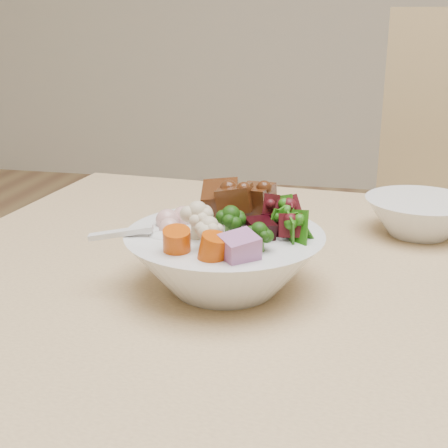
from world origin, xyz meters
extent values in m
cylinder|color=#DDBB82|center=(-0.59, 0.39, 0.32)|extent=(0.05, 0.05, 0.64)
cylinder|color=tan|center=(-0.14, 0.77, 0.22)|extent=(0.04, 0.04, 0.45)
sphere|color=black|center=(-0.32, 0.03, 0.75)|extent=(0.03, 0.03, 0.03)
sphere|color=beige|center=(-0.35, 0.03, 0.75)|extent=(0.04, 0.04, 0.04)
cube|color=black|center=(-0.28, 0.06, 0.74)|extent=(0.03, 0.03, 0.02)
cube|color=#9E5F97|center=(-0.31, -0.02, 0.74)|extent=(0.04, 0.04, 0.03)
cylinder|color=#D35505|center=(-0.36, -0.01, 0.74)|extent=(0.03, 0.03, 0.03)
sphere|color=#D69C96|center=(-0.39, 0.04, 0.74)|extent=(0.02, 0.02, 0.02)
ellipsoid|color=white|center=(-0.39, 0.03, 0.74)|extent=(0.04, 0.03, 0.01)
cube|color=white|center=(-0.43, 0.02, 0.74)|extent=(0.06, 0.02, 0.01)
camera|label=1|loc=(-0.21, -0.51, 0.94)|focal=50.00mm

